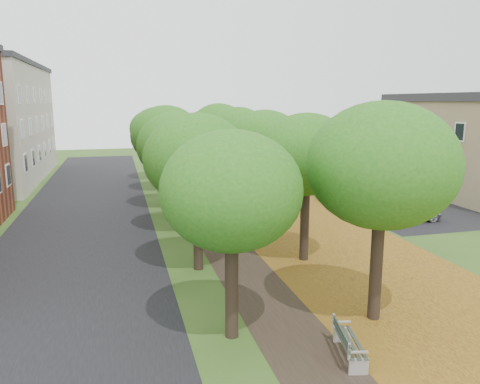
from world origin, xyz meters
TOP-DOWN VIEW (x-y plane):
  - ground at (0.00, 0.00)m, footprint 120.00×120.00m
  - street_asphalt at (-7.50, 15.00)m, footprint 8.00×70.00m
  - footpath at (0.00, 15.00)m, footprint 3.20×70.00m
  - leaf_verge at (5.00, 15.00)m, footprint 7.50×70.00m
  - parking_lot at (13.50, 16.00)m, footprint 9.00×16.00m
  - tree_row_west at (-2.20, 15.00)m, footprint 4.29×34.29m
  - tree_row_east at (2.60, 15.00)m, footprint 4.29×34.29m
  - bench at (0.63, -1.99)m, footprint 0.92×1.92m
  - car_silver at (11.00, 10.86)m, footprint 4.43×1.90m
  - car_red at (11.00, 11.32)m, footprint 4.14×1.64m
  - car_grey at (11.00, 16.88)m, footprint 4.96×3.08m
  - car_white at (11.00, 17.70)m, footprint 4.90×2.56m

SIDE VIEW (x-z plane):
  - ground at x=0.00m, z-range 0.00..0.00m
  - street_asphalt at x=-7.50m, z-range 0.00..0.01m
  - parking_lot at x=13.50m, z-range 0.00..0.01m
  - footpath at x=0.00m, z-range 0.00..0.01m
  - leaf_verge at x=5.00m, z-range 0.00..0.01m
  - bench at x=0.63m, z-range 0.02..0.89m
  - car_white at x=11.00m, z-range 0.00..1.32m
  - car_grey at x=11.00m, z-range 0.00..1.34m
  - car_red at x=11.00m, z-range 0.00..1.34m
  - car_silver at x=11.00m, z-range 0.00..1.49m
  - tree_row_west at x=-2.20m, z-range 1.44..8.02m
  - tree_row_east at x=2.60m, z-range 1.44..8.02m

